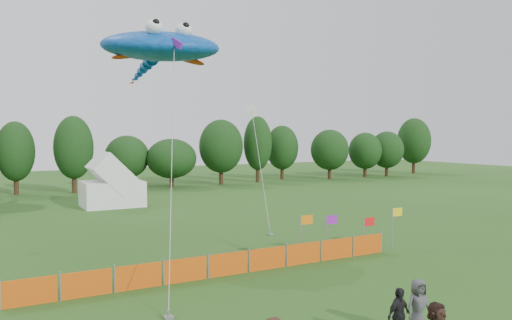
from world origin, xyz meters
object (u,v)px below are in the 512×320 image
tent_right (112,186)px  barrier_fence (228,264)px  stingray_kite (159,48)px  spectator_d (399,315)px  spectator_e (418,307)px

tent_right → barrier_fence: bearing=-90.9°
tent_right → stingray_kite: size_ratio=0.25×
barrier_fence → spectator_d: size_ratio=10.78×
tent_right → barrier_fence: tent_right is taller
stingray_kite → spectator_e: bearing=-80.5°
spectator_d → stingray_kite: size_ratio=0.08×
spectator_d → spectator_e: 0.99m
spectator_e → spectator_d: bearing=-164.5°
spectator_d → stingray_kite: 19.81m
spectator_e → stingray_kite: stingray_kite is taller
spectator_e → tent_right: bearing=99.3°
barrier_fence → spectator_d: spectator_d is taller
spectator_d → stingray_kite: bearing=86.5°
tent_right → stingray_kite: 18.31m
barrier_fence → stingray_kite: 13.26m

